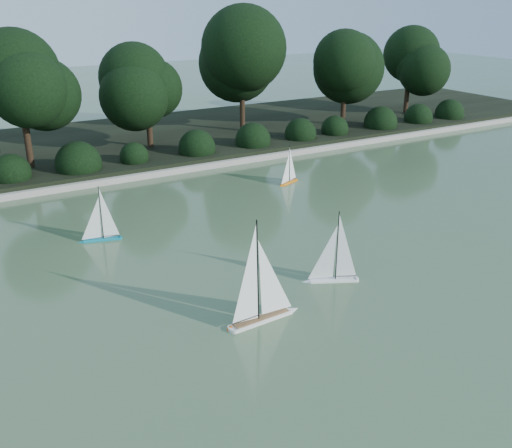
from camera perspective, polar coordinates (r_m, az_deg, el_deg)
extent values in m
plane|color=#374C2D|center=(10.27, 6.97, -8.22)|extent=(80.00, 80.00, 0.00)
cube|color=gray|center=(17.65, -10.77, 4.89)|extent=(40.00, 0.35, 0.18)
cube|color=black|center=(21.33, -14.51, 7.67)|extent=(40.00, 8.00, 0.30)
cylinder|color=black|center=(18.58, -21.75, 6.93)|extent=(0.20, 0.20, 1.66)
sphere|color=black|center=(18.22, -22.65, 13.07)|extent=(2.66, 2.66, 2.66)
cylinder|color=black|center=(20.03, -10.56, 8.51)|extent=(0.20, 0.20, 1.26)
sphere|color=black|center=(19.74, -10.87, 12.96)|extent=(2.10, 2.10, 2.10)
cylinder|color=black|center=(22.21, -1.37, 10.78)|extent=(0.20, 0.20, 1.73)
sphere|color=black|center=(21.91, -1.42, 16.24)|extent=(2.80, 2.80, 2.80)
cylinder|color=black|center=(23.53, 8.69, 10.85)|extent=(0.20, 0.20, 1.48)
sphere|color=black|center=(23.25, 8.95, 15.38)|extent=(2.52, 2.52, 2.52)
cylinder|color=black|center=(26.61, 14.77, 11.57)|extent=(0.20, 0.20, 1.40)
sphere|color=black|center=(26.38, 15.14, 15.21)|extent=(2.24, 2.24, 2.24)
sphere|color=black|center=(17.60, -24.22, 4.51)|extent=(1.10, 1.10, 1.10)
sphere|color=black|center=(17.88, -17.90, 5.63)|extent=(1.10, 1.10, 1.10)
sphere|color=black|center=(18.38, -11.82, 6.65)|extent=(1.10, 1.10, 1.10)
sphere|color=black|center=(19.07, -6.10, 7.54)|extent=(1.10, 1.10, 1.10)
sphere|color=black|center=(19.95, -0.82, 8.29)|extent=(1.10, 1.10, 1.10)
sphere|color=black|center=(20.97, 4.01, 8.91)|extent=(1.10, 1.10, 1.10)
sphere|color=black|center=(22.13, 8.37, 9.42)|extent=(1.10, 1.10, 1.10)
sphere|color=black|center=(23.41, 12.28, 9.83)|extent=(1.10, 1.10, 1.10)
sphere|color=black|center=(24.77, 15.79, 10.16)|extent=(1.10, 1.10, 1.10)
sphere|color=black|center=(26.23, 18.92, 10.42)|extent=(1.10, 1.10, 1.10)
cube|color=white|center=(11.14, 7.72, -5.47)|extent=(0.88, 0.55, 0.09)
cone|color=white|center=(11.05, 5.06, -5.58)|extent=(0.24, 0.24, 0.18)
cylinder|color=white|center=(11.23, 9.97, -5.36)|extent=(0.14, 0.14, 0.09)
cylinder|color=black|center=(10.83, 8.15, -1.97)|extent=(0.02, 0.02, 1.39)
cylinder|color=black|center=(11.14, 8.97, -4.96)|extent=(0.38, 0.19, 0.01)
cube|color=silver|center=(9.77, 0.56, -9.36)|extent=(1.16, 0.29, 0.11)
cone|color=silver|center=(10.10, 3.72, -8.27)|extent=(0.24, 0.24, 0.23)
cylinder|color=silver|center=(9.50, -2.36, -10.34)|extent=(0.14, 0.14, 0.11)
cube|color=olive|center=(9.73, 0.56, -9.05)|extent=(1.06, 0.23, 0.01)
cylinder|color=black|center=(9.28, 0.28, -4.47)|extent=(0.02, 0.02, 1.77)
cylinder|color=black|center=(9.56, -1.00, -9.24)|extent=(0.53, 0.05, 0.02)
cube|color=orange|center=(16.86, 3.33, 4.24)|extent=(0.70, 0.39, 0.07)
cone|color=orange|center=(16.54, 2.52, 3.91)|extent=(0.18, 0.18, 0.14)
cylinder|color=orange|center=(17.13, 4.00, 4.51)|extent=(0.11, 0.11, 0.07)
cylinder|color=black|center=(16.72, 3.44, 6.15)|extent=(0.02, 0.02, 1.08)
cylinder|color=black|center=(16.98, 3.70, 4.64)|extent=(0.30, 0.13, 0.01)
cube|color=#0B7E92|center=(13.30, -15.16, -1.42)|extent=(0.81, 0.36, 0.08)
cone|color=#0B7E92|center=(13.31, -17.13, -1.61)|extent=(0.19, 0.19, 0.16)
cylinder|color=#0B7E92|center=(13.29, -13.45, -1.25)|extent=(0.12, 0.12, 0.08)
cylinder|color=black|center=(13.06, -15.26, 1.24)|extent=(0.02, 0.02, 1.23)
cylinder|color=black|center=(13.26, -14.27, -0.98)|extent=(0.36, 0.11, 0.01)
sphere|color=#E7530C|center=(9.56, -2.54, -10.52)|extent=(0.13, 0.13, 0.13)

